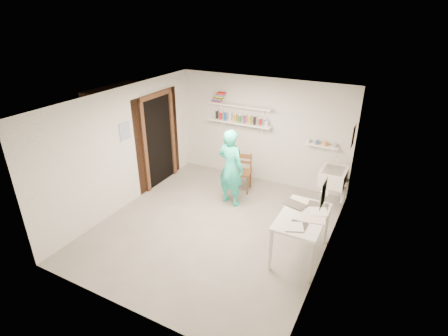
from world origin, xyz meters
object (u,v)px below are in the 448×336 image
at_px(wooden_chair, 242,172).
at_px(belfast_sink, 333,177).
at_px(man, 231,168).
at_px(desk_lamp, 324,193).
at_px(work_table, 301,236).
at_px(wall_clock, 234,151).

bearing_deg(wooden_chair, belfast_sink, -8.00).
relative_size(man, desk_lamp, 11.12).
distance_m(man, desk_lamp, 2.04).
distance_m(man, work_table, 2.07).
xyz_separation_m(wall_clock, wooden_chair, (0.01, 0.40, -0.64)).
relative_size(belfast_sink, wall_clock, 2.07).
relative_size(wall_clock, work_table, 0.25).
height_order(belfast_sink, work_table, belfast_sink).
height_order(man, work_table, man).
bearing_deg(belfast_sink, desk_lamp, -86.42).
relative_size(man, wooden_chair, 1.86).
xyz_separation_m(man, work_table, (1.76, -1.00, -0.42)).
height_order(wall_clock, desk_lamp, wall_clock).
xyz_separation_m(man, desk_lamp, (1.96, -0.53, 0.19)).
bearing_deg(desk_lamp, work_table, -112.42).
relative_size(wooden_chair, work_table, 0.75).
bearing_deg(man, desk_lamp, 176.55).
xyz_separation_m(man, wooden_chair, (-0.04, 0.61, -0.37)).
distance_m(belfast_sink, man, 2.03).
height_order(wooden_chair, work_table, wooden_chair).
distance_m(man, wall_clock, 0.35).
bearing_deg(wooden_chair, desk_lamp, -42.59).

